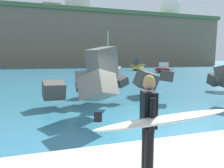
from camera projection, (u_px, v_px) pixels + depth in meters
The scene contains 12 objects.
ground_plane at pixel (129, 125), 6.88m from camera, with size 400.00×400.00×0.00m, color #2D6B84.
breakwater_jetty at pixel (82, 88), 8.46m from camera, with size 30.50×8.26×2.85m.
surfer_with_board at pixel (152, 120), 3.28m from camera, with size 2.12×1.37×1.78m.
boat_near_left at pixel (107, 72), 26.39m from camera, with size 2.39×5.18×5.83m.
boat_near_centre at pixel (163, 69), 34.30m from camera, with size 1.81×4.30×1.88m.
boat_near_right at pixel (97, 66), 46.42m from camera, with size 2.50×5.67×2.08m.
boat_mid_right at pixel (138, 67), 41.26m from camera, with size 4.99×4.94×2.34m.
mooring_buoy_inner at pixel (117, 77), 23.40m from camera, with size 0.44×0.44×0.44m.
headland_bluff at pixel (101, 42), 78.60m from camera, with size 81.31×34.64×17.68m.
radar_dome at pixel (170, 9), 85.58m from camera, with size 8.97×8.97×10.99m.
station_building_west at pixel (52, 12), 77.77m from camera, with size 6.70×7.01×5.56m.
station_building_central at pixel (77, 4), 66.82m from camera, with size 8.03×7.07×6.07m.
Camera 1 is at (-2.43, -6.21, 2.27)m, focal length 31.94 mm.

